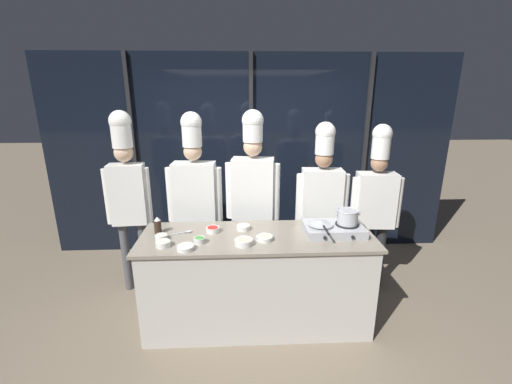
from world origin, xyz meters
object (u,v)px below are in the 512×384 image
(prep_bowl_bell_pepper, at_px, (213,229))
(chef_apprentice, at_px, (375,199))
(prep_bowl_bean_sprouts, at_px, (163,243))
(chef_head, at_px, (127,187))
(squeeze_bottle_soy, at_px, (158,225))
(prep_bowl_noodles, at_px, (265,238))
(chef_line, at_px, (253,188))
(frying_pan, at_px, (321,222))
(prep_bowl_garlic, at_px, (161,237))
(prep_bowl_chicken, at_px, (244,242))
(portable_stove, at_px, (333,229))
(stock_pot, at_px, (348,217))
(chef_pastry, at_px, (322,197))
(prep_bowl_scallions, at_px, (199,240))
(prep_bowl_rice, at_px, (185,247))
(serving_spoon_slotted, at_px, (186,232))
(chef_sous, at_px, (195,192))
(prep_bowl_onion, at_px, (243,227))

(prep_bowl_bell_pepper, xyz_separation_m, chef_apprentice, (1.77, 0.50, 0.12))
(prep_bowl_bean_sprouts, distance_m, chef_head, 1.04)
(squeeze_bottle_soy, xyz_separation_m, prep_bowl_noodles, (1.00, -0.20, -0.06))
(squeeze_bottle_soy, relative_size, chef_line, 0.08)
(frying_pan, relative_size, prep_bowl_garlic, 3.83)
(prep_bowl_chicken, bearing_deg, squeeze_bottle_soy, 160.39)
(portable_stove, xyz_separation_m, chef_line, (-0.74, 0.68, 0.21))
(prep_bowl_bean_sprouts, relative_size, prep_bowl_bell_pepper, 0.99)
(portable_stove, relative_size, stock_pot, 2.47)
(chef_pastry, bearing_deg, prep_bowl_scallions, 33.92)
(prep_bowl_bell_pepper, bearing_deg, squeeze_bottle_soy, -179.72)
(prep_bowl_scallions, relative_size, chef_apprentice, 0.05)
(chef_pastry, bearing_deg, prep_bowl_noodles, 49.60)
(prep_bowl_noodles, distance_m, chef_apprentice, 1.47)
(prep_bowl_rice, relative_size, chef_line, 0.07)
(prep_bowl_bell_pepper, bearing_deg, serving_spoon_slotted, -178.54)
(prep_bowl_chicken, distance_m, serving_spoon_slotted, 0.62)
(frying_pan, distance_m, chef_line, 0.93)
(prep_bowl_rice, height_order, prep_bowl_scallions, prep_bowl_scallions)
(prep_bowl_scallions, height_order, serving_spoon_slotted, prep_bowl_scallions)
(prep_bowl_garlic, distance_m, serving_spoon_slotted, 0.25)
(prep_bowl_chicken, relative_size, prep_bowl_scallions, 1.61)
(prep_bowl_scallions, distance_m, chef_sous, 0.88)
(prep_bowl_noodles, bearing_deg, frying_pan, 11.88)
(prep_bowl_chicken, distance_m, chef_sous, 1.06)
(prep_bowl_chicken, height_order, chef_sous, chef_sous)
(portable_stove, distance_m, prep_bowl_bell_pepper, 1.15)
(frying_pan, distance_m, prep_bowl_rice, 1.26)
(portable_stove, bearing_deg, prep_bowl_scallions, -172.96)
(prep_bowl_chicken, bearing_deg, chef_pastry, 42.80)
(chef_head, height_order, chef_line, chef_line)
(prep_bowl_noodles, xyz_separation_m, prep_bowl_scallions, (-0.58, -0.04, 0.01))
(stock_pot, distance_m, prep_bowl_rice, 1.51)
(prep_bowl_onion, relative_size, chef_sous, 0.06)
(prep_bowl_chicken, xyz_separation_m, chef_pastry, (0.87, 0.81, 0.14))
(prep_bowl_garlic, height_order, chef_pastry, chef_pastry)
(prep_bowl_chicken, bearing_deg, prep_bowl_bell_pepper, 135.09)
(portable_stove, relative_size, prep_bowl_garlic, 4.98)
(prep_bowl_chicken, bearing_deg, prep_bowl_garlic, 169.63)
(squeeze_bottle_soy, bearing_deg, prep_bowl_chicken, -19.61)
(squeeze_bottle_soy, distance_m, prep_bowl_onion, 0.81)
(prep_bowl_bell_pepper, bearing_deg, chef_head, 149.57)
(chef_line, bearing_deg, squeeze_bottle_soy, 40.76)
(chef_line, bearing_deg, prep_bowl_rice, 65.34)
(serving_spoon_slotted, bearing_deg, prep_bowl_onion, 5.10)
(prep_bowl_bean_sprouts, xyz_separation_m, prep_bowl_rice, (0.20, -0.07, -0.01))
(portable_stove, bearing_deg, prep_bowl_bell_pepper, 175.75)
(prep_bowl_onion, relative_size, prep_bowl_bean_sprouts, 1.02)
(prep_bowl_onion, relative_size, prep_bowl_bell_pepper, 1.01)
(prep_bowl_noodles, xyz_separation_m, chef_apprentice, (1.28, 0.70, 0.12))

